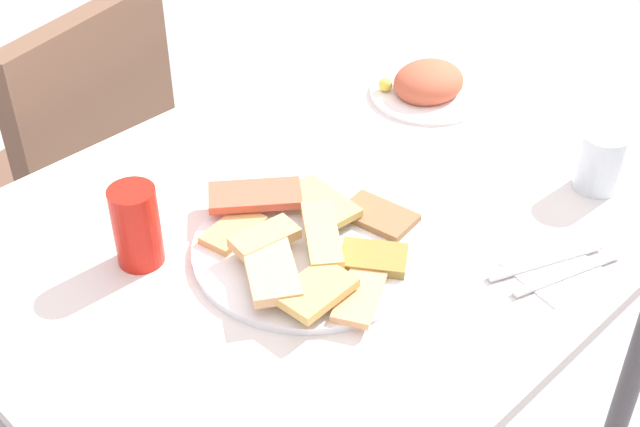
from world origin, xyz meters
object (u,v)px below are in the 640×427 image
(soda_can, at_px, (136,226))
(paper_napkin, at_px, (556,270))
(drinking_glass, at_px, (600,161))
(fork, at_px, (567,274))
(dining_chair, at_px, (71,176))
(pide_platter, at_px, (308,245))
(dining_table, at_px, (327,260))
(spoon, at_px, (545,262))
(salad_plate_greens, at_px, (428,85))

(soda_can, bearing_deg, paper_napkin, -47.31)
(drinking_glass, distance_m, fork, 0.23)
(dining_chair, distance_m, drinking_glass, 1.08)
(pide_platter, bearing_deg, dining_chair, 87.43)
(dining_table, bearing_deg, pide_platter, -152.42)
(dining_table, height_order, fork, fork)
(dining_table, height_order, drinking_glass, drinking_glass)
(spoon, bearing_deg, paper_napkin, -67.06)
(soda_can, xyz_separation_m, drinking_glass, (0.61, -0.36, -0.01))
(drinking_glass, xyz_separation_m, spoon, (-0.21, -0.05, -0.04))
(salad_plate_greens, relative_size, spoon, 1.16)
(dining_table, height_order, salad_plate_greens, salad_plate_greens)
(spoon, bearing_deg, fork, -67.06)
(dining_chair, height_order, spoon, dining_chair)
(dining_chair, relative_size, drinking_glass, 9.21)
(salad_plate_greens, relative_size, soda_can, 1.73)
(pide_platter, xyz_separation_m, salad_plate_greens, (0.47, 0.16, 0.01))
(paper_napkin, bearing_deg, soda_can, 132.69)
(pide_platter, xyz_separation_m, paper_napkin, (0.22, -0.27, -0.01))
(soda_can, bearing_deg, dining_table, -23.89)
(pide_platter, distance_m, salad_plate_greens, 0.49)
(salad_plate_greens, xyz_separation_m, spoon, (-0.25, -0.42, -0.02))
(fork, bearing_deg, spoon, 108.26)
(dining_chair, bearing_deg, paper_napkin, -79.79)
(soda_can, distance_m, fork, 0.60)
(salad_plate_greens, xyz_separation_m, soda_can, (-0.64, -0.01, 0.04))
(salad_plate_greens, relative_size, paper_napkin, 1.86)
(fork, bearing_deg, soda_can, 149.77)
(pide_platter, relative_size, salad_plate_greens, 1.73)
(dining_chair, relative_size, soda_can, 7.28)
(paper_napkin, height_order, fork, fork)
(salad_plate_greens, distance_m, paper_napkin, 0.50)
(dining_chair, height_order, salad_plate_greens, dining_chair)
(pide_platter, distance_m, soda_can, 0.24)
(dining_table, bearing_deg, spoon, -65.21)
(paper_napkin, xyz_separation_m, spoon, (0.00, 0.02, 0.00))
(fork, xyz_separation_m, spoon, (0.00, 0.04, 0.00))
(salad_plate_greens, bearing_deg, dining_chair, 126.11)
(dining_table, bearing_deg, drinking_glass, -35.05)
(pide_platter, height_order, soda_can, soda_can)
(dining_table, distance_m, dining_chair, 0.73)
(salad_plate_greens, distance_m, fork, 0.52)
(dining_chair, distance_m, spoon, 1.06)
(dining_table, xyz_separation_m, dining_chair, (-0.05, 0.71, -0.17))
(soda_can, xyz_separation_m, fork, (0.39, -0.45, -0.06))
(soda_can, height_order, fork, soda_can)
(pide_platter, relative_size, spoon, 2.01)
(salad_plate_greens, height_order, drinking_glass, drinking_glass)
(pide_platter, relative_size, soda_can, 3.00)
(pide_platter, distance_m, drinking_glass, 0.48)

